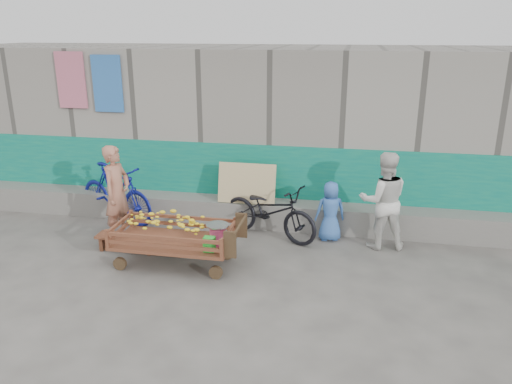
% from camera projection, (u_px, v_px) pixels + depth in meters
% --- Properties ---
extents(ground, '(80.00, 80.00, 0.00)m').
position_uv_depth(ground, '(192.00, 286.00, 6.81)').
color(ground, '#4C4A46').
rests_on(ground, ground).
extents(building_wall, '(12.00, 3.50, 3.00)m').
position_uv_depth(building_wall, '(251.00, 125.00, 10.12)').
color(building_wall, gray).
rests_on(building_wall, ground).
extents(banana_cart, '(1.89, 0.86, 0.81)m').
position_uv_depth(banana_cart, '(171.00, 230.00, 7.26)').
color(banana_cart, brown).
rests_on(banana_cart, ground).
extents(bench, '(0.99, 0.30, 0.25)m').
position_uv_depth(bench, '(128.00, 239.00, 7.85)').
color(bench, brown).
rests_on(bench, ground).
extents(vendor_man, '(0.46, 0.63, 1.58)m').
position_uv_depth(vendor_man, '(117.00, 193.00, 8.10)').
color(vendor_man, '#AF6F57').
rests_on(vendor_man, ground).
extents(woman, '(0.85, 0.71, 1.56)m').
position_uv_depth(woman, '(383.00, 201.00, 7.79)').
color(woman, silver).
rests_on(woman, ground).
extents(child, '(0.56, 0.44, 1.00)m').
position_uv_depth(child, '(330.00, 211.00, 8.14)').
color(child, '#3A6BBD').
rests_on(child, ground).
extents(bicycle_dark, '(1.86, 1.26, 0.92)m').
position_uv_depth(bicycle_dark, '(270.00, 211.00, 8.25)').
color(bicycle_dark, black).
rests_on(bicycle_dark, ground).
extents(bicycle_blue, '(1.82, 1.14, 1.06)m').
position_uv_depth(bicycle_blue, '(116.00, 193.00, 8.93)').
color(bicycle_blue, navy).
rests_on(bicycle_blue, ground).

